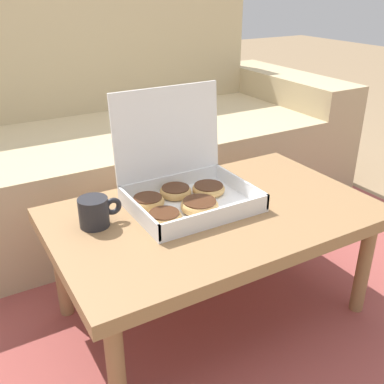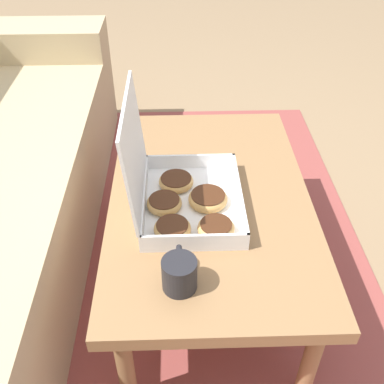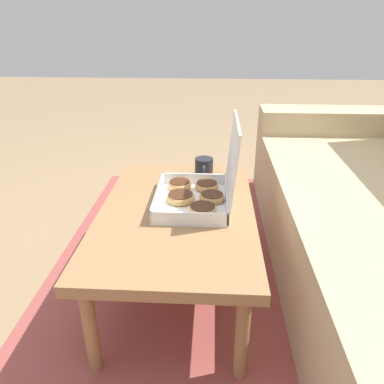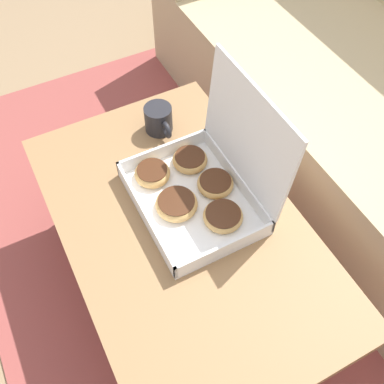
% 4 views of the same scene
% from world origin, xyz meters
% --- Properties ---
extents(ground_plane, '(12.00, 12.00, 0.00)m').
position_xyz_m(ground_plane, '(0.00, 0.00, 0.00)').
color(ground_plane, '#937756').
extents(area_rug, '(2.38, 1.91, 0.01)m').
position_xyz_m(area_rug, '(0.00, 0.30, 0.01)').
color(area_rug, '#994742').
rests_on(area_rug, ground_plane).
extents(couch, '(2.26, 0.90, 0.95)m').
position_xyz_m(couch, '(0.00, 0.86, 0.31)').
color(couch, tan).
rests_on(couch, ground_plane).
extents(coffee_table, '(0.96, 0.59, 0.38)m').
position_xyz_m(coffee_table, '(0.00, -0.07, 0.34)').
color(coffee_table, '#997047').
rests_on(coffee_table, ground_plane).
extents(pastry_box, '(0.36, 0.31, 0.33)m').
position_xyz_m(pastry_box, '(-0.06, 0.02, 0.44)').
color(pastry_box, white).
rests_on(pastry_box, coffee_table).
extents(coffee_mug, '(0.12, 0.08, 0.08)m').
position_xyz_m(coffee_mug, '(-0.33, 0.02, 0.43)').
color(coffee_mug, '#232328').
rests_on(coffee_mug, coffee_table).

